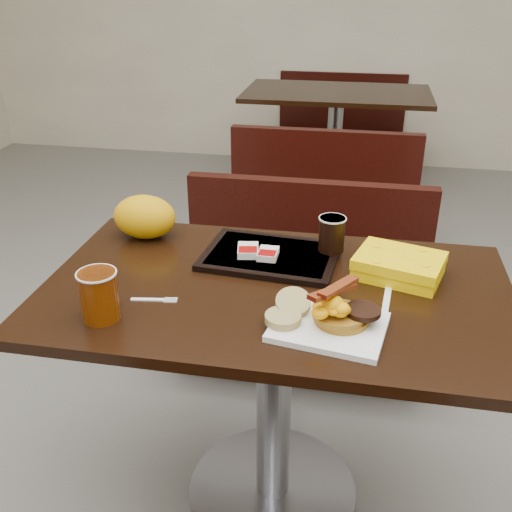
% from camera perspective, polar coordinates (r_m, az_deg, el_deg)
% --- Properties ---
extents(floor, '(6.00, 7.00, 0.01)m').
position_cam_1_polar(floor, '(1.99, 1.60, -22.18)').
color(floor, slate).
rests_on(floor, ground).
extents(table_near, '(1.20, 0.70, 0.75)m').
position_cam_1_polar(table_near, '(1.72, 1.76, -13.94)').
color(table_near, black).
rests_on(table_near, floor).
extents(bench_near_n, '(1.00, 0.46, 0.72)m').
position_cam_1_polar(bench_near_n, '(2.30, 4.48, -2.95)').
color(bench_near_n, black).
rests_on(bench_near_n, floor).
extents(table_far, '(1.20, 0.70, 0.75)m').
position_cam_1_polar(table_far, '(4.05, 7.61, 10.46)').
color(table_far, black).
rests_on(table_far, floor).
extents(bench_far_s, '(1.00, 0.46, 0.72)m').
position_cam_1_polar(bench_far_s, '(3.39, 6.81, 6.99)').
color(bench_far_s, black).
rests_on(bench_far_s, floor).
extents(bench_far_n, '(1.00, 0.46, 0.72)m').
position_cam_1_polar(bench_far_n, '(4.73, 8.16, 12.59)').
color(bench_far_n, black).
rests_on(bench_far_n, floor).
extents(platter, '(0.28, 0.23, 0.01)m').
position_cam_1_polar(platter, '(1.34, 7.10, -6.90)').
color(platter, white).
rests_on(platter, table_near).
extents(pancake_stack, '(0.14, 0.14, 0.03)m').
position_cam_1_polar(pancake_stack, '(1.35, 8.36, -5.81)').
color(pancake_stack, '#A6731B').
rests_on(pancake_stack, platter).
extents(sausage_patty, '(0.10, 0.10, 0.01)m').
position_cam_1_polar(sausage_patty, '(1.34, 10.43, -5.29)').
color(sausage_patty, black).
rests_on(sausage_patty, pancake_stack).
extents(scrambled_eggs, '(0.10, 0.10, 0.05)m').
position_cam_1_polar(scrambled_eggs, '(1.31, 7.51, -4.91)').
color(scrambled_eggs, '#FFA105').
rests_on(scrambled_eggs, pancake_stack).
extents(bacon_strips, '(0.14, 0.16, 0.01)m').
position_cam_1_polar(bacon_strips, '(1.31, 7.51, -3.34)').
color(bacon_strips, '#410904').
rests_on(bacon_strips, scrambled_eggs).
extents(muffin_bottom, '(0.09, 0.09, 0.02)m').
position_cam_1_polar(muffin_bottom, '(1.33, 2.66, -6.10)').
color(muffin_bottom, tan).
rests_on(muffin_bottom, platter).
extents(muffin_top, '(0.10, 0.10, 0.05)m').
position_cam_1_polar(muffin_top, '(1.37, 3.65, -4.57)').
color(muffin_top, tan).
rests_on(muffin_top, platter).
extents(coffee_cup_near, '(0.11, 0.11, 0.12)m').
position_cam_1_polar(coffee_cup_near, '(1.39, -15.06, -3.77)').
color(coffee_cup_near, '#8D3C05').
rests_on(coffee_cup_near, table_near).
extents(fork, '(0.12, 0.04, 0.00)m').
position_cam_1_polar(fork, '(1.47, -10.55, -4.20)').
color(fork, white).
rests_on(fork, table_near).
extents(knife, '(0.03, 0.19, 0.00)m').
position_cam_1_polar(knife, '(1.46, 12.58, -4.64)').
color(knife, white).
rests_on(knife, table_near).
extents(condiment_syrup, '(0.04, 0.03, 0.01)m').
position_cam_1_polar(condiment_syrup, '(1.59, -0.32, -1.02)').
color(condiment_syrup, '#B71907').
rests_on(condiment_syrup, table_near).
extents(condiment_ketchup, '(0.04, 0.03, 0.01)m').
position_cam_1_polar(condiment_ketchup, '(1.57, -0.48, -1.47)').
color(condiment_ketchup, '#8C0504').
rests_on(condiment_ketchup, table_near).
extents(tray, '(0.39, 0.29, 0.02)m').
position_cam_1_polar(tray, '(1.64, 1.41, 0.01)').
color(tray, black).
rests_on(tray, table_near).
extents(hashbrown_sleeve_left, '(0.07, 0.09, 0.02)m').
position_cam_1_polar(hashbrown_sleeve_left, '(1.63, -0.78, 0.55)').
color(hashbrown_sleeve_left, silver).
rests_on(hashbrown_sleeve_left, tray).
extents(hashbrown_sleeve_right, '(0.05, 0.07, 0.02)m').
position_cam_1_polar(hashbrown_sleeve_right, '(1.61, 1.19, 0.22)').
color(hashbrown_sleeve_right, silver).
rests_on(hashbrown_sleeve_right, tray).
extents(coffee_cup_far, '(0.08, 0.08, 0.10)m').
position_cam_1_polar(coffee_cup_far, '(1.65, 7.41, 2.13)').
color(coffee_cup_far, black).
rests_on(coffee_cup_far, tray).
extents(clamshell, '(0.26, 0.22, 0.06)m').
position_cam_1_polar(clamshell, '(1.59, 13.79, -0.94)').
color(clamshell, yellow).
rests_on(clamshell, table_near).
extents(paper_bag, '(0.22, 0.18, 0.13)m').
position_cam_1_polar(paper_bag, '(1.78, -10.82, 3.79)').
color(paper_bag, '#E8A507').
rests_on(paper_bag, table_near).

